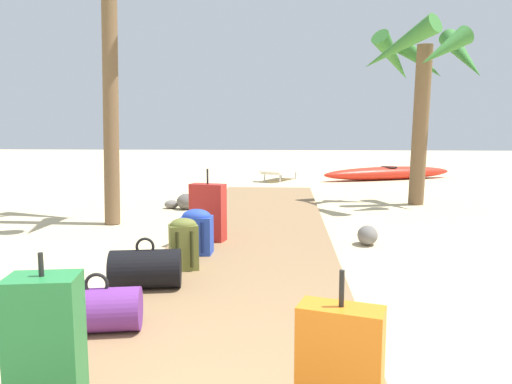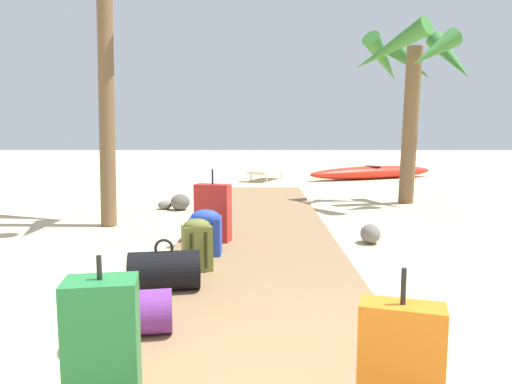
% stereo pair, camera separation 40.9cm
% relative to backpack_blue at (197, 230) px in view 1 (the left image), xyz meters
% --- Properties ---
extents(ground_plane, '(60.00, 60.00, 0.00)m').
position_rel_backpack_blue_xyz_m(ground_plane, '(0.57, 0.27, -0.35)').
color(ground_plane, '#D1BA8C').
extents(boardwalk, '(1.97, 10.20, 0.08)m').
position_rel_backpack_blue_xyz_m(boardwalk, '(0.57, 1.29, -0.31)').
color(boardwalk, olive).
rests_on(boardwalk, ground).
extents(backpack_blue, '(0.34, 0.27, 0.51)m').
position_rel_backpack_blue_xyz_m(backpack_blue, '(0.00, 0.00, 0.00)').
color(backpack_blue, '#2847B7').
rests_on(backpack_blue, boardwalk).
extents(suitcase_green, '(0.36, 0.27, 0.81)m').
position_rel_backpack_blue_xyz_m(suitcase_green, '(-0.13, -3.12, 0.09)').
color(suitcase_green, '#237538').
rests_on(suitcase_green, boardwalk).
extents(suitcase_orange, '(0.42, 0.28, 0.75)m').
position_rel_backpack_blue_xyz_m(suitcase_orange, '(1.25, -3.10, 0.03)').
color(suitcase_orange, orange).
rests_on(suitcase_orange, boardwalk).
extents(duffel_bag_black, '(0.65, 0.44, 0.45)m').
position_rel_backpack_blue_xyz_m(duffel_bag_black, '(-0.23, -1.20, -0.09)').
color(duffel_bag_black, black).
rests_on(duffel_bag_black, boardwalk).
extents(duffel_bag_purple, '(0.62, 0.40, 0.41)m').
position_rel_backpack_blue_xyz_m(duffel_bag_purple, '(-0.29, -2.12, -0.11)').
color(duffel_bag_purple, '#6B2D84').
rests_on(duffel_bag_purple, boardwalk).
extents(suitcase_red, '(0.47, 0.30, 0.90)m').
position_rel_backpack_blue_xyz_m(suitcase_red, '(0.02, 0.66, 0.09)').
color(suitcase_red, red).
rests_on(suitcase_red, boardwalk).
extents(backpack_olive, '(0.33, 0.29, 0.52)m').
position_rel_backpack_blue_xyz_m(backpack_olive, '(-0.02, -0.61, 0.01)').
color(backpack_olive, olive).
rests_on(backpack_olive, boardwalk).
extents(palm_tree_far_right, '(2.33, 2.24, 3.46)m').
position_rel_backpack_blue_xyz_m(palm_tree_far_right, '(3.54, 4.26, 2.21)').
color(palm_tree_far_right, brown).
rests_on(palm_tree_far_right, ground).
extents(lounge_chair, '(1.17, 1.64, 0.80)m').
position_rel_backpack_blue_xyz_m(lounge_chair, '(0.75, 8.70, -0.02)').
color(lounge_chair, white).
rests_on(lounge_chair, ground).
extents(kayak, '(4.19, 2.28, 0.39)m').
position_rel_backpack_blue_xyz_m(kayak, '(4.00, 9.22, -0.15)').
color(kayak, red).
rests_on(kayak, ground).
extents(rock_left_near, '(0.45, 0.47, 0.29)m').
position_rel_backpack_blue_xyz_m(rock_left_near, '(-0.85, 3.49, -0.20)').
color(rock_left_near, '#5B5651').
rests_on(rock_left_near, ground).
extents(rock_left_mid, '(0.35, 0.34, 0.16)m').
position_rel_backpack_blue_xyz_m(rock_left_mid, '(-1.15, 3.58, -0.27)').
color(rock_left_mid, slate).
rests_on(rock_left_mid, ground).
extents(rock_right_near, '(0.29, 0.36, 0.25)m').
position_rel_backpack_blue_xyz_m(rock_right_near, '(2.03, 0.89, -0.22)').
color(rock_right_near, slate).
rests_on(rock_right_near, ground).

